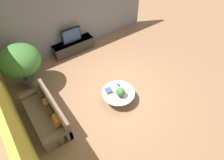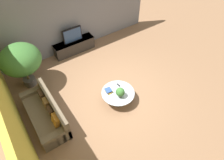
% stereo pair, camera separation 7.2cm
% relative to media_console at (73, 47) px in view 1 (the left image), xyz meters
% --- Properties ---
extents(ground_plane, '(24.00, 24.00, 0.00)m').
position_rel_media_console_xyz_m(ground_plane, '(0.15, -2.94, -0.28)').
color(ground_plane, '#8C6647').
extents(back_wall_stone, '(7.40, 0.12, 3.00)m').
position_rel_media_console_xyz_m(back_wall_stone, '(0.15, 0.32, 1.22)').
color(back_wall_stone, slate).
rests_on(back_wall_stone, ground).
extents(side_wall_left, '(0.12, 7.40, 3.00)m').
position_rel_media_console_xyz_m(side_wall_left, '(-3.11, -2.74, 1.22)').
color(side_wall_left, gold).
rests_on(side_wall_left, ground).
extents(media_console, '(1.80, 0.50, 0.54)m').
position_rel_media_console_xyz_m(media_console, '(0.00, 0.00, 0.00)').
color(media_console, '#2D2823').
rests_on(media_console, ground).
extents(television, '(0.83, 0.13, 0.63)m').
position_rel_media_console_xyz_m(television, '(0.00, -0.00, 0.57)').
color(television, black).
rests_on(television, media_console).
extents(coffee_table, '(1.13, 1.13, 0.40)m').
position_rel_media_console_xyz_m(coffee_table, '(-0.01, -3.29, 0.00)').
color(coffee_table, '#756656').
rests_on(coffee_table, ground).
extents(couch_by_wall, '(0.84, 2.11, 0.84)m').
position_rel_media_console_xyz_m(couch_by_wall, '(-2.34, -2.66, 0.01)').
color(couch_by_wall, brown).
rests_on(couch_by_wall, ground).
extents(potted_palm_tall, '(1.38, 1.38, 1.72)m').
position_rel_media_console_xyz_m(potted_palm_tall, '(-2.28, -0.81, 0.90)').
color(potted_palm_tall, '#514C47').
rests_on(potted_palm_tall, ground).
extents(potted_plant_tabletop, '(0.30, 0.30, 0.36)m').
position_rel_media_console_xyz_m(potted_plant_tabletop, '(-0.04, -3.45, 0.32)').
color(potted_plant_tabletop, '#514C47').
rests_on(potted_plant_tabletop, coffee_table).
extents(book_stack, '(0.24, 0.27, 0.10)m').
position_rel_media_console_xyz_m(book_stack, '(-0.25, -3.08, 0.17)').
color(book_stack, gold).
rests_on(book_stack, coffee_table).
extents(remote_black, '(0.06, 0.16, 0.02)m').
position_rel_media_console_xyz_m(remote_black, '(0.20, -3.03, 0.13)').
color(remote_black, black).
rests_on(remote_black, coffee_table).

